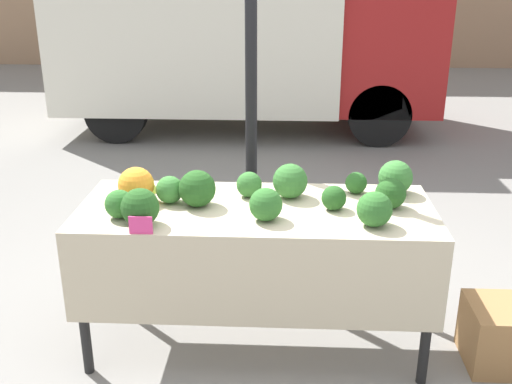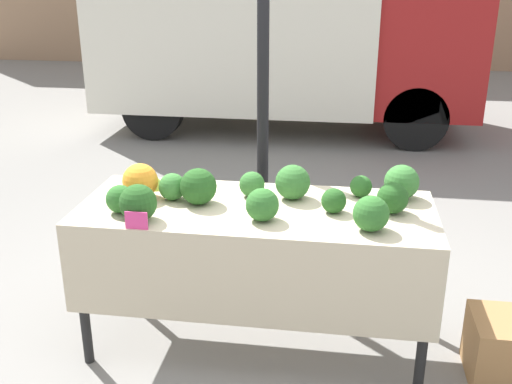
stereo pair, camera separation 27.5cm
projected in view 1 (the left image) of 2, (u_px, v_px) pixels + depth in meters
ground_plane at (256, 341)px, 3.28m from camera, size 40.00×40.00×0.00m
tent_pole at (251, 95)px, 3.50m from camera, size 0.07×0.07×2.44m
parked_truck at (235, 15)px, 7.20m from camera, size 4.44×1.92×2.60m
market_table at (255, 232)px, 2.98m from camera, size 1.78×0.72×0.80m
orange_cauliflower at (136, 185)px, 3.03m from camera, size 0.18×0.18×0.18m
romanesco_head at (146, 182)px, 3.19m from camera, size 0.13×0.13×0.11m
broccoli_head_0 at (391, 193)px, 2.96m from camera, size 0.15×0.15×0.15m
broccoli_head_1 at (334, 198)px, 2.95m from camera, size 0.12×0.12×0.12m
broccoli_head_2 at (170, 190)px, 3.03m from camera, size 0.14×0.14×0.14m
broccoli_head_3 at (290, 181)px, 3.09m from camera, size 0.18×0.18×0.18m
broccoli_head_4 at (140, 207)px, 2.76m from camera, size 0.18×0.18×0.18m
broccoli_head_5 at (266, 204)px, 2.82m from camera, size 0.16×0.16×0.16m
broccoli_head_6 at (249, 184)px, 3.11m from camera, size 0.13×0.13×0.13m
broccoli_head_7 at (374, 209)px, 2.75m from camera, size 0.17×0.17×0.17m
broccoli_head_8 at (119, 204)px, 2.85m from camera, size 0.14×0.14×0.14m
broccoli_head_9 at (395, 177)px, 3.15m from camera, size 0.18×0.18×0.18m
broccoli_head_10 at (197, 188)px, 2.98m from camera, size 0.19×0.19×0.19m
broccoli_head_11 at (356, 183)px, 3.16m from camera, size 0.11×0.11×0.11m
price_sign at (141, 225)px, 2.68m from camera, size 0.11×0.01×0.08m
produce_crate at (504, 335)px, 3.06m from camera, size 0.38×0.35×0.33m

